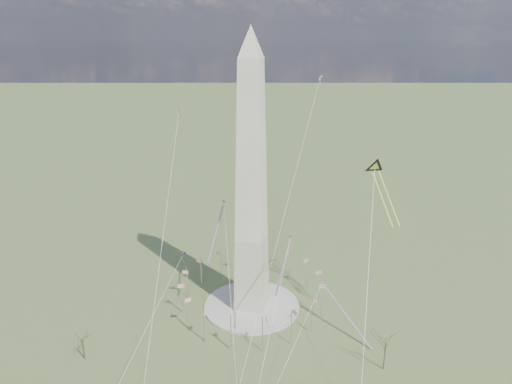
# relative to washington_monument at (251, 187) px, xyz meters

# --- Properties ---
(ground) EXTENTS (2000.00, 2000.00, 0.00)m
(ground) POSITION_rel_washington_monument_xyz_m (0.00, 0.00, -47.95)
(ground) COLOR #576532
(ground) RESTS_ON ground
(plaza) EXTENTS (36.00, 36.00, 0.80)m
(plaza) POSITION_rel_washington_monument_xyz_m (0.00, 0.00, -47.55)
(plaza) COLOR #AFABA0
(plaza) RESTS_ON ground
(washington_monument) EXTENTS (15.56, 15.56, 100.00)m
(washington_monument) POSITION_rel_washington_monument_xyz_m (0.00, 0.00, 0.00)
(washington_monument) COLOR #B4AA97
(washington_monument) RESTS_ON plaza
(flagpole_ring) EXTENTS (54.40, 54.40, 13.00)m
(flagpole_ring) POSITION_rel_washington_monument_xyz_m (-0.00, -0.00, -40.68)
(flagpole_ring) COLOR silver
(flagpole_ring) RESTS_ON ground
(tree_near) EXTENTS (8.33, 8.33, 14.58)m
(tree_near) POSITION_rel_washington_monument_xyz_m (48.14, -22.98, -37.55)
(tree_near) COLOR #4D392F
(tree_near) RESTS_ON ground
(tree_far) EXTENTS (6.09, 6.09, 10.65)m
(tree_far) POSITION_rel_washington_monument_xyz_m (-43.87, -41.90, -40.37)
(tree_far) COLOR #4D392F
(tree_far) RESTS_ON ground
(kite_delta_black) EXTENTS (13.37, 21.27, 17.59)m
(kite_delta_black) POSITION_rel_washington_monument_xyz_m (41.29, 9.27, 6.38)
(kite_delta_black) COLOR black
(kite_delta_black) RESTS_ON ground
(kite_diamond_purple) EXTENTS (2.48, 3.04, 8.88)m
(kite_diamond_purple) POSITION_rel_washington_monument_xyz_m (-26.59, -0.71, -29.74)
(kite_diamond_purple) COLOR #451B7A
(kite_diamond_purple) RESTS_ON ground
(kite_streamer_left) EXTENTS (2.23, 18.31, 12.56)m
(kite_streamer_left) POSITION_rel_washington_monument_xyz_m (15.31, -15.71, -17.69)
(kite_streamer_left) COLOR #EC4C25
(kite_streamer_left) RESTS_ON ground
(kite_streamer_mid) EXTENTS (2.61, 22.23, 15.25)m
(kite_streamer_mid) POSITION_rel_washington_monument_xyz_m (-12.78, 1.29, -14.89)
(kite_streamer_mid) COLOR #EC4C25
(kite_streamer_mid) RESTS_ON ground
(kite_streamer_right) EXTENTS (20.52, 15.85, 16.87)m
(kite_streamer_right) POSITION_rel_washington_monument_xyz_m (32.75, -5.57, -38.35)
(kite_streamer_right) COLOR #EC4C25
(kite_streamer_right) RESTS_ON ground
(kite_small_red) EXTENTS (1.26, 1.99, 4.44)m
(kite_small_red) POSITION_rel_washington_monument_xyz_m (-38.19, 28.83, 20.50)
(kite_small_red) COLOR red
(kite_small_red) RESTS_ON ground
(kite_small_white) EXTENTS (1.40, 2.05, 5.09)m
(kite_small_white) POSITION_rel_washington_monument_xyz_m (16.29, 50.54, 32.71)
(kite_small_white) COLOR white
(kite_small_white) RESTS_ON ground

